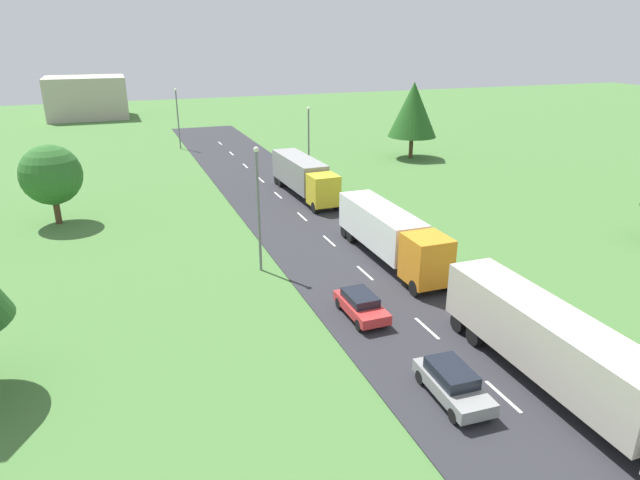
# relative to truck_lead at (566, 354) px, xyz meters

# --- Properties ---
(road) EXTENTS (10.00, 140.00, 0.06)m
(road) POSITION_rel_truck_lead_xyz_m (-2.38, 9.94, -2.07)
(road) COLOR #2B2B30
(road) RESTS_ON ground
(lane_marking_centre) EXTENTS (0.16, 119.68, 0.01)m
(lane_marking_centre) POSITION_rel_truck_lead_xyz_m (-2.38, 4.52, -2.03)
(lane_marking_centre) COLOR white
(lane_marking_centre) RESTS_ON road
(truck_lead) EXTENTS (2.61, 14.91, 3.52)m
(truck_lead) POSITION_rel_truck_lead_xyz_m (0.00, 0.00, 0.00)
(truck_lead) COLOR white
(truck_lead) RESTS_ON road
(truck_second) EXTENTS (2.57, 12.35, 3.43)m
(truck_second) POSITION_rel_truck_lead_xyz_m (0.09, 16.37, -0.04)
(truck_second) COLOR orange
(truck_second) RESTS_ON road
(truck_third) EXTENTS (2.79, 12.18, 3.55)m
(truck_third) POSITION_rel_truck_lead_xyz_m (-0.08, 34.01, -0.00)
(truck_third) COLOR yellow
(truck_third) RESTS_ON road
(car_second) EXTENTS (1.92, 4.23, 1.44)m
(car_second) POSITION_rel_truck_lead_xyz_m (-4.54, 1.51, -1.29)
(car_second) COLOR gray
(car_second) RESTS_ON road
(car_third) EXTENTS (1.78, 4.01, 1.34)m
(car_third) POSITION_rel_truck_lead_xyz_m (-5.13, 9.64, -1.33)
(car_third) COLOR red
(car_third) RESTS_ON road
(lamppost_second) EXTENTS (0.36, 0.36, 8.34)m
(lamppost_second) POSITION_rel_truck_lead_xyz_m (-8.65, 18.02, 2.55)
(lamppost_second) COLOR slate
(lamppost_second) RESTS_ON ground
(lamppost_third) EXTENTS (0.36, 0.36, 7.39)m
(lamppost_third) POSITION_rel_truck_lead_xyz_m (3.59, 42.75, 2.06)
(lamppost_third) COLOR slate
(lamppost_third) RESTS_ON ground
(lamppost_fourth) EXTENTS (0.36, 0.36, 8.09)m
(lamppost_fourth) POSITION_rel_truck_lead_xyz_m (-8.19, 62.45, 2.42)
(lamppost_fourth) COLOR slate
(lamppost_fourth) RESTS_ON ground
(tree_birch) EXTENTS (4.89, 4.89, 6.60)m
(tree_birch) POSITION_rel_truck_lead_xyz_m (-21.95, 33.48, 2.04)
(tree_birch) COLOR #513823
(tree_birch) RESTS_ON ground
(tree_pine) EXTENTS (6.07, 6.07, 9.41)m
(tree_pine) POSITION_rel_truck_lead_xyz_m (18.53, 46.00, 3.96)
(tree_pine) COLOR #513823
(tree_pine) RESTS_ON ground
(distant_building) EXTENTS (13.92, 11.30, 7.49)m
(distant_building) POSITION_rel_truck_lead_xyz_m (-20.32, 98.94, 1.64)
(distant_building) COLOR #B2A899
(distant_building) RESTS_ON ground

